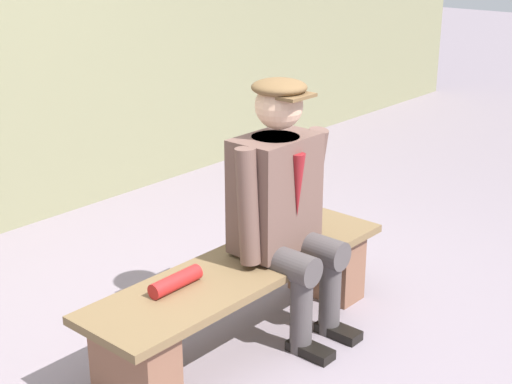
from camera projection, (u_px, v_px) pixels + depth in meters
ground_plane at (244, 341)px, 3.78m from camera, size 30.00×30.00×0.00m
bench at (243, 293)px, 3.69m from camera, size 1.76×0.47×0.43m
seated_man at (283, 199)px, 3.67m from camera, size 0.60×0.59×1.30m
rolled_magazine at (176, 281)px, 3.38m from camera, size 0.28×0.08×0.07m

